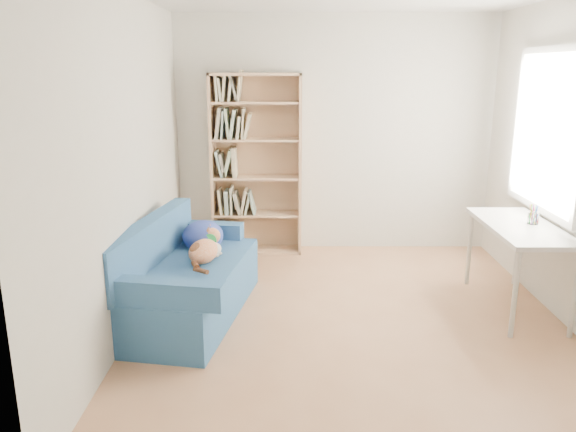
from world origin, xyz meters
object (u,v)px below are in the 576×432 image
object	(u,v)px
sofa	(186,278)
pen_cup	(533,216)
desk	(520,233)
bookshelf	(257,172)

from	to	relation	value
sofa	pen_cup	xyz separation A→B (m)	(2.93, 0.16, 0.49)
desk	pen_cup	size ratio (longest dim) A/B	7.08
sofa	pen_cup	world-z (taller)	pen_cup
bookshelf	desk	bearing A→B (deg)	-34.00
sofa	bookshelf	size ratio (longest dim) A/B	0.91
sofa	pen_cup	size ratio (longest dim) A/B	10.48
sofa	desk	size ratio (longest dim) A/B	1.48
bookshelf	pen_cup	xyz separation A→B (m)	(2.42, -1.53, -0.10)
desk	pen_cup	bearing A→B (deg)	17.75
sofa	bookshelf	distance (m)	1.86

